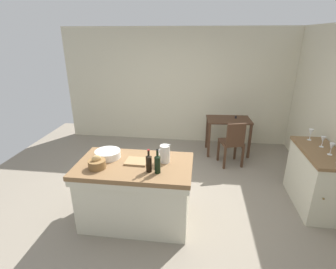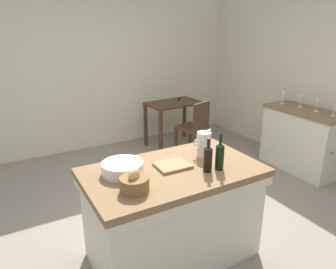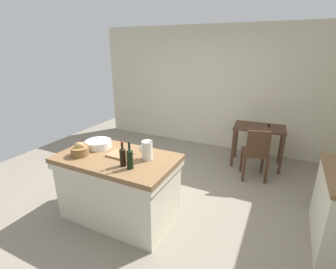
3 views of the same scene
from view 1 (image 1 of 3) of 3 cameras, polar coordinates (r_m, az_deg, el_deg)
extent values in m
plane|color=gray|center=(4.15, -1.36, -14.41)|extent=(6.76, 6.76, 0.00)
cube|color=beige|center=(6.06, 2.25, 10.56)|extent=(5.32, 0.12, 2.60)
cube|color=brown|center=(3.37, -7.45, -6.87)|extent=(1.49, 0.87, 0.06)
cube|color=beige|center=(3.40, -7.40, -7.91)|extent=(1.47, 0.85, 0.08)
cube|color=beige|center=(3.60, -7.12, -13.02)|extent=(1.41, 0.79, 0.81)
cube|color=brown|center=(4.24, 30.91, -3.38)|extent=(0.52, 1.10, 0.04)
cube|color=beige|center=(4.42, 29.82, -8.69)|extent=(0.49, 1.07, 0.85)
sphere|color=brown|center=(3.92, 31.23, -12.11)|extent=(0.03, 0.03, 0.03)
cube|color=#472D1E|center=(5.56, 13.32, 3.21)|extent=(0.94, 0.62, 0.04)
cube|color=#472D1E|center=(5.41, 9.06, -1.36)|extent=(0.05, 0.05, 0.74)
cube|color=#472D1E|center=(5.56, 17.61, -1.50)|extent=(0.05, 0.05, 0.74)
cube|color=#472D1E|center=(5.86, 8.63, 0.47)|extent=(0.05, 0.05, 0.74)
cube|color=#472D1E|center=(6.00, 16.54, 0.30)|extent=(0.05, 0.05, 0.74)
cylinder|color=black|center=(5.62, 14.78, 3.74)|extent=(0.04, 0.04, 0.05)
cube|color=#472D1E|center=(5.16, 13.83, -1.67)|extent=(0.49, 0.49, 0.04)
cube|color=#472D1E|center=(4.92, 14.84, 0.02)|extent=(0.35, 0.13, 0.42)
cube|color=#472D1E|center=(5.47, 14.66, -3.19)|extent=(0.05, 0.05, 0.45)
cube|color=#472D1E|center=(5.35, 11.10, -3.48)|extent=(0.05, 0.05, 0.45)
cube|color=#472D1E|center=(5.18, 16.19, -4.80)|extent=(0.05, 0.05, 0.45)
cube|color=#472D1E|center=(5.04, 12.45, -5.15)|extent=(0.05, 0.05, 0.45)
cylinder|color=silver|center=(3.32, -0.69, -4.30)|extent=(0.13, 0.13, 0.23)
cone|color=silver|center=(3.26, 0.32, -2.37)|extent=(0.07, 0.04, 0.06)
torus|color=silver|center=(3.33, -1.98, -4.05)|extent=(0.02, 0.10, 0.10)
cylinder|color=silver|center=(3.56, -13.19, -4.25)|extent=(0.34, 0.34, 0.10)
cylinder|color=brown|center=(3.32, -15.47, -6.36)|extent=(0.22, 0.22, 0.11)
ellipsoid|color=tan|center=(3.29, -15.59, -5.23)|extent=(0.13, 0.12, 0.10)
cube|color=#99754C|center=(3.38, -6.96, -5.94)|extent=(0.29, 0.24, 0.02)
cylinder|color=black|center=(3.08, -2.35, -6.77)|extent=(0.07, 0.07, 0.21)
cone|color=black|center=(3.03, -2.38, -4.83)|extent=(0.07, 0.07, 0.02)
cylinder|color=black|center=(3.00, -2.39, -3.99)|extent=(0.03, 0.03, 0.07)
cylinder|color=black|center=(2.99, -2.40, -3.46)|extent=(0.03, 0.03, 0.01)
cylinder|color=black|center=(3.11, -4.27, -6.56)|extent=(0.07, 0.07, 0.20)
cone|color=black|center=(3.06, -4.32, -4.73)|extent=(0.07, 0.07, 0.02)
cylinder|color=black|center=(3.04, -4.35, -3.94)|extent=(0.03, 0.03, 0.07)
cylinder|color=maroon|center=(3.03, -4.36, -3.44)|extent=(0.03, 0.03, 0.01)
cylinder|color=white|center=(4.15, 32.22, -3.76)|extent=(0.06, 0.06, 0.00)
cylinder|color=white|center=(4.14, 32.31, -3.31)|extent=(0.01, 0.01, 0.07)
cone|color=white|center=(4.11, 32.53, -2.27)|extent=(0.07, 0.07, 0.10)
cylinder|color=white|center=(4.37, 30.87, -2.32)|extent=(0.06, 0.06, 0.00)
cylinder|color=white|center=(4.36, 30.95, -1.91)|extent=(0.01, 0.01, 0.06)
cone|color=white|center=(4.33, 31.14, -0.96)|extent=(0.07, 0.07, 0.09)
cylinder|color=white|center=(4.56, 28.83, -1.04)|extent=(0.06, 0.06, 0.00)
cylinder|color=white|center=(4.55, 28.91, -0.59)|extent=(0.01, 0.01, 0.07)
cone|color=white|center=(4.52, 29.11, 0.44)|extent=(0.07, 0.07, 0.10)
camera|label=2|loc=(2.21, -59.28, 0.46)|focal=33.58mm
camera|label=3|loc=(1.22, 61.38, -2.95)|focal=26.30mm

